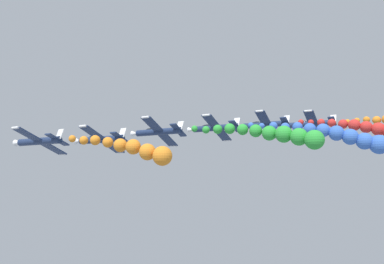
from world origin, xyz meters
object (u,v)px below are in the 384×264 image
object	(u,v)px
airplane_lead	(38,141)
airplane_left_inner	(100,140)
airplane_right_outer	(264,125)
airplane_trailing	(311,124)
airplane_left_outer	(214,128)
airplane_right_inner	(158,132)

from	to	relation	value
airplane_lead	airplane_left_inner	size ratio (longest dim) A/B	1.00
airplane_right_outer	airplane_trailing	bearing A→B (deg)	-47.02
airplane_left_outer	airplane_right_outer	size ratio (longest dim) A/B	1.00
airplane_right_outer	airplane_lead	bearing A→B (deg)	143.20
airplane_left_inner	airplane_trailing	bearing A→B (deg)	-38.53
airplane_right_inner	airplane_right_outer	xyz separation A→B (m)	(17.62, -12.80, 2.44)
airplane_lead	airplane_trailing	xyz separation A→B (m)	(39.25, -31.57, 5.17)
airplane_trailing	airplane_right_outer	bearing A→B (deg)	132.98
airplane_lead	airplane_left_outer	size ratio (longest dim) A/B	1.00
airplane_right_inner	airplane_left_inner	bearing A→B (deg)	144.52
airplane_right_inner	airplane_trailing	world-z (taller)	airplane_trailing
airplane_left_outer	airplane_right_outer	world-z (taller)	airplane_right_outer
airplane_left_inner	airplane_right_inner	xyz separation A→B (m)	(7.84, -5.59, 1.72)
airplane_lead	airplane_trailing	world-z (taller)	airplane_trailing
airplane_lead	airplane_left_inner	world-z (taller)	airplane_left_inner
airplane_left_outer	airplane_trailing	xyz separation A→B (m)	(15.37, -13.79, 1.64)
airplane_right_outer	airplane_left_outer	bearing A→B (deg)	142.83
airplane_lead	airplane_right_inner	size ratio (longest dim) A/B	1.00
airplane_left_inner	airplane_trailing	world-z (taller)	airplane_trailing
airplane_right_outer	airplane_trailing	world-z (taller)	airplane_trailing
airplane_right_inner	airplane_left_outer	xyz separation A→B (m)	(9.03, -6.29, 1.27)
airplane_lead	airplane_right_outer	bearing A→B (deg)	-36.80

